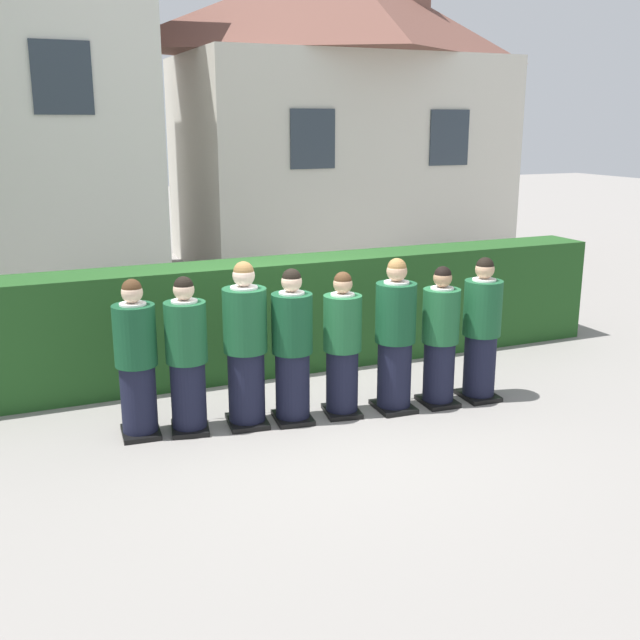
# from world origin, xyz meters

# --- Properties ---
(ground_plane) EXTENTS (60.00, 60.00, 0.00)m
(ground_plane) POSITION_xyz_m (0.00, 0.00, 0.00)
(ground_plane) COLOR gray
(student_front_row_0) EXTENTS (0.41, 0.48, 1.58)m
(student_front_row_0) POSITION_xyz_m (-1.83, 0.25, 0.75)
(student_front_row_0) COLOR black
(student_front_row_0) RESTS_ON ground
(student_front_row_1) EXTENTS (0.45, 0.54, 1.58)m
(student_front_row_1) POSITION_xyz_m (-1.36, 0.17, 0.75)
(student_front_row_1) COLOR black
(student_front_row_1) RESTS_ON ground
(student_front_row_2) EXTENTS (0.45, 0.56, 1.70)m
(student_front_row_2) POSITION_xyz_m (-0.77, 0.10, 0.81)
(student_front_row_2) COLOR black
(student_front_row_2) RESTS_ON ground
(student_front_row_3) EXTENTS (0.43, 0.50, 1.61)m
(student_front_row_3) POSITION_xyz_m (-0.30, 0.01, 0.76)
(student_front_row_3) COLOR black
(student_front_row_3) RESTS_ON ground
(student_front_row_4) EXTENTS (0.43, 0.49, 1.54)m
(student_front_row_4) POSITION_xyz_m (0.24, -0.03, 0.73)
(student_front_row_4) COLOR black
(student_front_row_4) RESTS_ON ground
(student_front_row_5) EXTENTS (0.43, 0.53, 1.65)m
(student_front_row_5) POSITION_xyz_m (0.81, -0.13, 0.79)
(student_front_row_5) COLOR black
(student_front_row_5) RESTS_ON ground
(student_front_row_6) EXTENTS (0.40, 0.50, 1.54)m
(student_front_row_6) POSITION_xyz_m (1.34, -0.18, 0.73)
(student_front_row_6) COLOR black
(student_front_row_6) RESTS_ON ground
(student_front_row_7) EXTENTS (0.42, 0.48, 1.60)m
(student_front_row_7) POSITION_xyz_m (1.85, -0.20, 0.76)
(student_front_row_7) COLOR black
(student_front_row_7) RESTS_ON ground
(hedge) EXTENTS (9.26, 0.70, 1.38)m
(hedge) POSITION_xyz_m (0.00, 1.67, 0.69)
(hedge) COLOR #214C1E
(hedge) RESTS_ON ground
(school_building_annex) EXTENTS (7.08, 4.42, 6.36)m
(school_building_annex) POSITION_xyz_m (4.20, 8.67, 3.27)
(school_building_annex) COLOR beige
(school_building_annex) RESTS_ON ground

